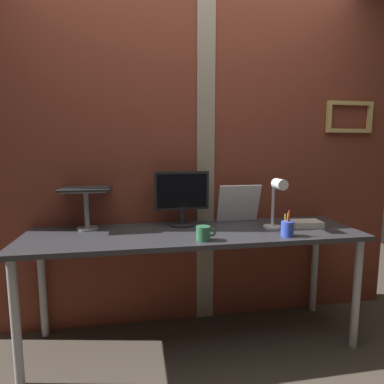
{
  "coord_description": "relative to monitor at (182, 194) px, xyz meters",
  "views": [
    {
      "loc": [
        -0.38,
        -2.0,
        1.31
      ],
      "look_at": [
        -0.01,
        0.09,
        1.02
      ],
      "focal_mm": 29.49,
      "sensor_mm": 36.0,
      "label": 1
    }
  ],
  "objects": [
    {
      "name": "ground_plane",
      "position": [
        0.07,
        -0.18,
        -1.0
      ],
      "size": [
        6.0,
        6.0,
        0.0
      ],
      "primitive_type": "plane",
      "color": "#4C4238"
    },
    {
      "name": "brick_wall_back",
      "position": [
        0.07,
        0.18,
        0.3
      ],
      "size": [
        3.33,
        0.16,
        2.6
      ],
      "color": "brown",
      "rests_on": "ground_plane"
    },
    {
      "name": "desk",
      "position": [
        0.06,
        -0.19,
        -0.3
      ],
      "size": [
        2.19,
        0.62,
        0.77
      ],
      "color": "#333338",
      "rests_on": "ground_plane"
    },
    {
      "name": "monitor",
      "position": [
        0.0,
        0.0,
        0.0
      ],
      "size": [
        0.38,
        0.18,
        0.39
      ],
      "color": "black",
      "rests_on": "desk"
    },
    {
      "name": "laptop_stand",
      "position": [
        -0.65,
        0.0,
        -0.04
      ],
      "size": [
        0.28,
        0.22,
        0.27
      ],
      "color": "gray",
      "rests_on": "desk"
    },
    {
      "name": "laptop",
      "position": [
        -0.65,
        0.08,
        0.11
      ],
      "size": [
        0.33,
        0.33,
        0.23
      ],
      "color": "black",
      "rests_on": "laptop_stand"
    },
    {
      "name": "whiteboard_panel",
      "position": [
        0.44,
        0.05,
        -0.09
      ],
      "size": [
        0.31,
        0.1,
        0.28
      ],
      "primitive_type": "cube",
      "rotation": [
        0.31,
        0.0,
        0.0
      ],
      "color": "white",
      "rests_on": "desk"
    },
    {
      "name": "desk_lamp",
      "position": [
        0.6,
        -0.24,
        -0.01
      ],
      "size": [
        0.12,
        0.2,
        0.35
      ],
      "color": "white",
      "rests_on": "desk"
    },
    {
      "name": "pen_cup",
      "position": [
        0.61,
        -0.39,
        -0.18
      ],
      "size": [
        0.08,
        0.08,
        0.16
      ],
      "color": "blue",
      "rests_on": "desk"
    },
    {
      "name": "coffee_mug",
      "position": [
        0.07,
        -0.39,
        -0.18
      ],
      "size": [
        0.12,
        0.08,
        0.09
      ],
      "color": "#33724C",
      "rests_on": "desk"
    },
    {
      "name": "paper_clutter_stack",
      "position": [
        0.85,
        -0.19,
        -0.2
      ],
      "size": [
        0.21,
        0.16,
        0.04
      ],
      "primitive_type": "cube",
      "rotation": [
        0.0,
        0.0,
        -0.09
      ],
      "color": "silver",
      "rests_on": "desk"
    }
  ]
}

